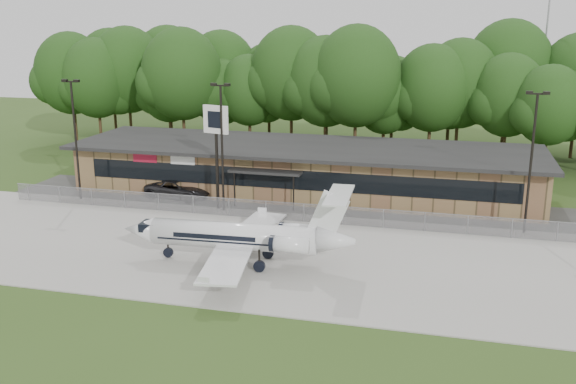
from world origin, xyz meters
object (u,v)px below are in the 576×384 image
(terminal, at_px, (305,168))
(pole_sign, at_px, (216,131))
(business_jet, at_px, (243,237))
(suv, at_px, (179,189))

(terminal, xyz_separation_m, pole_sign, (-5.58, -7.14, 4.30))
(terminal, distance_m, business_jet, 18.33)
(suv, relative_size, pole_sign, 0.69)
(suv, bearing_deg, business_jet, -134.14)
(terminal, bearing_deg, suv, -154.24)
(terminal, height_order, pole_sign, pole_sign)
(terminal, relative_size, suv, 7.07)
(terminal, bearing_deg, pole_sign, -128.00)
(business_jet, relative_size, suv, 2.60)
(business_jet, bearing_deg, pole_sign, 114.56)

